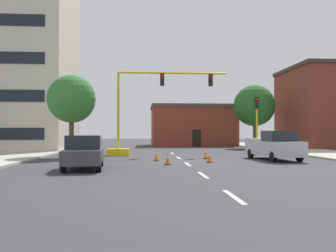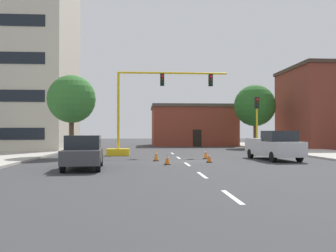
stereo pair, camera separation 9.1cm
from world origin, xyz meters
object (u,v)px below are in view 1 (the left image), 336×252
tree_left_near (72,99)px  pickup_truck_silver (274,146)px  traffic_cone_roadside_c (206,153)px  traffic_signal_gantry (134,127)px  traffic_light_pole_right (257,112)px  traffic_cone_roadside_d (156,155)px  traffic_cone_roadside_b (209,157)px  sedan_dark_gray_near_left (84,152)px  traffic_cone_roadside_a (168,159)px  tree_right_far (254,106)px

tree_left_near → pickup_truck_silver: (14.29, -3.79, -3.41)m
traffic_cone_roadside_c → traffic_signal_gantry: bearing=142.1°
tree_left_near → pickup_truck_silver: bearing=-14.9°
traffic_light_pole_right → traffic_cone_roadside_d: 10.72m
traffic_signal_gantry → traffic_light_pole_right: (10.13, -0.14, 1.24)m
traffic_cone_roadside_b → traffic_signal_gantry: bearing=124.0°
sedan_dark_gray_near_left → traffic_cone_roadside_a: size_ratio=7.09×
traffic_signal_gantry → traffic_cone_roadside_b: traffic_signal_gantry is taller
traffic_signal_gantry → sedan_dark_gray_near_left: size_ratio=2.12×
traffic_light_pole_right → tree_right_far: bearing=73.6°
traffic_light_pole_right → sedan_dark_gray_near_left: (-12.51, -10.71, -2.64)m
tree_left_near → sedan_dark_gray_near_left: tree_left_near is taller
traffic_cone_roadside_c → traffic_cone_roadside_d: traffic_cone_roadside_c is taller
sedan_dark_gray_near_left → traffic_cone_roadside_b: 8.11m
pickup_truck_silver → traffic_cone_roadside_a: bearing=-158.0°
traffic_cone_roadside_b → traffic_cone_roadside_d: 3.57m
traffic_cone_roadside_a → traffic_cone_roadside_b: 3.07m
traffic_cone_roadside_c → traffic_cone_roadside_b: bearing=-95.7°
traffic_cone_roadside_d → traffic_cone_roadside_a: bearing=-79.1°
pickup_truck_silver → traffic_cone_roadside_d: bearing=-178.7°
traffic_signal_gantry → traffic_cone_roadside_b: size_ratio=14.98×
traffic_cone_roadside_b → traffic_cone_roadside_c: (0.31, 3.18, 0.06)m
traffic_signal_gantry → tree_right_far: (13.93, 12.77, 2.73)m
pickup_truck_silver → traffic_cone_roadside_c: bearing=160.5°
pickup_truck_silver → sedan_dark_gray_near_left: pickup_truck_silver is taller
pickup_truck_silver → traffic_cone_roadside_c: 4.73m
tree_left_near → traffic_cone_roadside_a: bearing=-45.0°
traffic_cone_roadside_a → traffic_cone_roadside_b: (2.73, 1.40, 0.00)m
traffic_cone_roadside_b → traffic_cone_roadside_a: bearing=-152.8°
tree_left_near → sedan_dark_gray_near_left: 9.98m
tree_right_far → traffic_cone_roadside_b: (-9.08, -19.97, -4.69)m
traffic_signal_gantry → traffic_cone_roadside_c: 6.82m
pickup_truck_silver → traffic_cone_roadside_b: (-4.74, -1.61, -0.65)m
traffic_cone_roadside_b → traffic_cone_roadside_c: traffic_cone_roadside_c is taller
sedan_dark_gray_near_left → traffic_cone_roadside_a: (4.49, 2.25, -0.57)m
traffic_light_pole_right → traffic_cone_roadside_d: size_ratio=6.29×
pickup_truck_silver → sedan_dark_gray_near_left: size_ratio=1.20×
tree_right_far → pickup_truck_silver: bearing=-103.3°
traffic_cone_roadside_a → traffic_cone_roadside_d: 2.88m
traffic_cone_roadside_b → traffic_light_pole_right: bearing=53.1°
sedan_dark_gray_near_left → traffic_cone_roadside_b: bearing=26.8°
traffic_cone_roadside_b → pickup_truck_silver: bearing=18.8°
tree_right_far → traffic_cone_roadside_b: size_ratio=11.40×
traffic_cone_roadside_b → traffic_cone_roadside_c: bearing=84.3°
traffic_light_pole_right → traffic_cone_roadside_d: traffic_light_pole_right is taller
traffic_light_pole_right → tree_right_far: 13.54m
traffic_cone_roadside_a → traffic_cone_roadside_b: size_ratio=1.00×
traffic_signal_gantry → traffic_cone_roadside_a: traffic_signal_gantry is taller
traffic_light_pole_right → tree_left_near: tree_left_near is taller
tree_left_near → traffic_cone_roadside_b: size_ratio=9.50×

